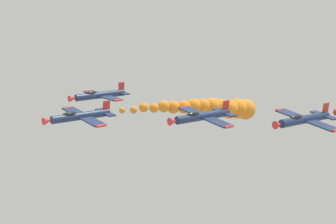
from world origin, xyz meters
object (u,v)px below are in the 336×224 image
airplane_right_inner (99,95)px  airplane_left_outer (304,119)px  airplane_left_inner (202,116)px  airplane_lead (80,116)px

airplane_right_inner → airplane_left_outer: (-33.18, -10.31, 0.05)m
airplane_left_inner → airplane_left_outer: airplane_left_outer is taller
airplane_right_inner → airplane_left_outer: size_ratio=1.00×
airplane_left_inner → airplane_right_inner: size_ratio=1.00×
airplane_left_inner → airplane_right_inner: bearing=4.6°
airplane_left_outer → airplane_lead: bearing=40.9°
airplane_left_inner → airplane_lead: bearing=42.0°
airplane_lead → airplane_right_inner: (10.31, -9.52, 0.67)m
airplane_left_inner → airplane_right_inner: airplane_right_inner is taller
airplane_lead → airplane_right_inner: airplane_right_inner is taller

